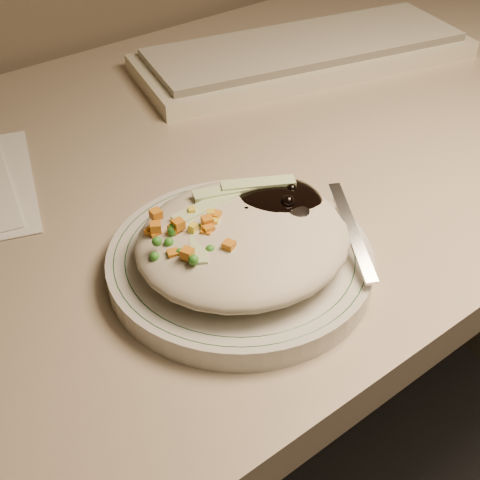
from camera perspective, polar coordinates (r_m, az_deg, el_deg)
desk at (r=0.90m, az=-1.96°, el=-3.31°), size 1.40×0.70×0.74m
plate at (r=0.60m, az=-0.00°, el=-1.94°), size 0.24×0.24×0.02m
plate_rim at (r=0.59m, az=-0.00°, el=-1.21°), size 0.23×0.23×0.00m
meal at (r=0.58m, az=0.38°, el=0.56°), size 0.21×0.19×0.05m
keyboard at (r=0.99m, az=5.57°, el=15.60°), size 0.51×0.28×0.03m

